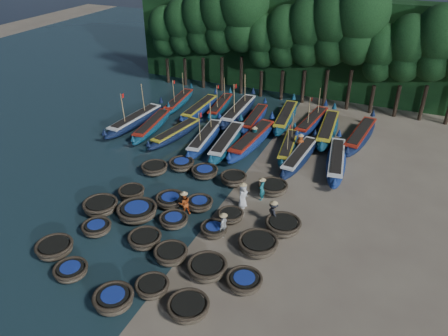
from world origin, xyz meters
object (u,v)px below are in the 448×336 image
at_px(coracle_14, 258,244).
at_px(coracle_19, 283,225).
at_px(long_boat_10, 200,108).
at_px(coracle_12, 174,220).
at_px(long_boat_0, 135,120).
at_px(coracle_5, 97,228).
at_px(long_boat_1, 152,125).
at_px(fisherman_3, 273,212).
at_px(long_boat_5, 252,140).
at_px(long_boat_14, 286,117).
at_px(coracle_3, 152,287).
at_px(long_boat_16, 328,129).
at_px(long_boat_8, 336,161).
at_px(coracle_23, 233,179).
at_px(fisherman_6, 300,143).
at_px(long_boat_13, 255,119).
at_px(coracle_8, 207,268).
at_px(coracle_2, 114,299).
at_px(long_boat_3, 205,138).
at_px(fisherman_5, 255,136).
at_px(coracle_6, 145,239).
at_px(long_boat_7, 300,157).
at_px(coracle_16, 170,200).
at_px(coracle_24, 273,187).
at_px(coracle_20, 154,168).
at_px(coracle_4, 188,307).
at_px(coracle_18, 231,216).
at_px(coracle_17, 200,204).
at_px(coracle_13, 214,229).
at_px(coracle_9, 244,281).
at_px(coracle_7, 171,254).
at_px(long_boat_9, 179,102).
at_px(long_boat_4, 227,142).
at_px(long_boat_15, 312,122).
at_px(long_boat_6, 288,147).
at_px(coracle_1, 71,271).
at_px(fisherman_4, 223,224).
at_px(coracle_15, 132,193).
at_px(fisherman_0, 243,195).
at_px(fisherman_2, 184,203).
at_px(fisherman_1, 262,188).
at_px(long_boat_2, 176,133).

xyz_separation_m(coracle_14, coracle_19, (0.81, 2.28, 0.00)).
bearing_deg(long_boat_10, coracle_12, -68.83).
bearing_deg(long_boat_0, coracle_5, -60.84).
height_order(long_boat_1, fisherman_3, fisherman_3).
bearing_deg(coracle_5, long_boat_10, 97.68).
distance_m(long_boat_5, long_boat_14, 5.97).
relative_size(coracle_3, long_boat_16, 0.21).
relative_size(coracle_14, long_boat_8, 0.33).
height_order(coracle_23, fisherman_6, fisherman_6).
bearing_deg(coracle_3, long_boat_14, 89.94).
bearing_deg(long_boat_0, long_boat_13, 30.56).
height_order(coracle_3, coracle_8, coracle_8).
xyz_separation_m(coracle_2, long_boat_10, (-7.14, 23.94, 0.05)).
distance_m(coracle_2, long_boat_3, 18.44).
relative_size(coracle_8, fisherman_6, 1.22).
bearing_deg(coracle_3, fisherman_5, 93.45).
height_order(coracle_6, long_boat_7, long_boat_7).
height_order(coracle_16, coracle_24, coracle_24).
relative_size(coracle_20, long_boat_0, 0.23).
relative_size(long_boat_1, long_boat_10, 1.01).
height_order(coracle_4, coracle_18, coracle_4).
bearing_deg(coracle_24, coracle_17, -134.78).
height_order(coracle_13, long_boat_3, long_boat_3).
xyz_separation_m(coracle_9, coracle_18, (-2.91, 5.09, -0.03)).
bearing_deg(coracle_20, coracle_2, -67.15).
bearing_deg(coracle_17, coracle_3, -81.70).
xyz_separation_m(coracle_7, coracle_24, (3.05, 9.03, -0.03)).
bearing_deg(coracle_16, long_boat_9, 116.96).
distance_m(coracle_6, long_boat_4, 13.49).
relative_size(long_boat_4, long_boat_14, 1.00).
height_order(coracle_9, long_boat_1, long_boat_1).
bearing_deg(long_boat_1, coracle_9, -52.70).
relative_size(fisherman_3, fisherman_5, 1.01).
bearing_deg(long_boat_15, coracle_2, -92.64).
bearing_deg(long_boat_7, long_boat_6, 139.08).
bearing_deg(long_boat_9, coracle_1, -81.42).
relative_size(long_boat_15, fisherman_4, 4.54).
distance_m(coracle_17, long_boat_14, 15.89).
bearing_deg(coracle_15, long_boat_16, 56.40).
distance_m(coracle_2, long_boat_4, 18.23).
relative_size(coracle_3, coracle_17, 0.98).
bearing_deg(fisherman_0, long_boat_4, 37.11).
xyz_separation_m(long_boat_6, long_boat_10, (-10.34, 4.51, 0.04)).
relative_size(coracle_17, coracle_23, 0.98).
bearing_deg(fisherman_2, fisherman_5, -132.41).
height_order(fisherman_1, fisherman_2, fisherman_2).
bearing_deg(long_boat_1, coracle_24, -29.88).
relative_size(long_boat_2, long_boat_16, 0.84).
bearing_deg(coracle_13, coracle_17, 134.00).
bearing_deg(long_boat_5, coracle_15, -110.55).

